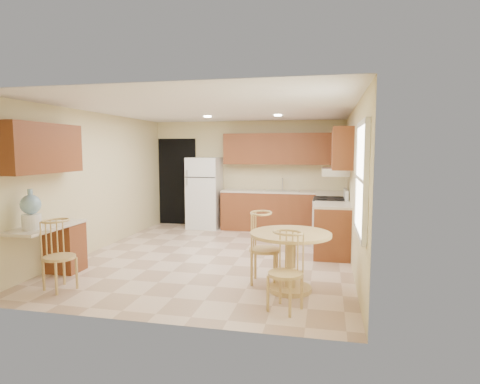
% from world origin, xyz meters
% --- Properties ---
extents(floor, '(5.50, 5.50, 0.00)m').
position_xyz_m(floor, '(0.00, 0.00, 0.00)').
color(floor, beige).
rests_on(floor, ground).
extents(ceiling, '(4.50, 5.50, 0.02)m').
position_xyz_m(ceiling, '(0.00, 0.00, 2.50)').
color(ceiling, white).
rests_on(ceiling, wall_back).
extents(wall_back, '(4.50, 0.02, 2.50)m').
position_xyz_m(wall_back, '(0.00, 2.75, 1.25)').
color(wall_back, '#CFC48B').
rests_on(wall_back, floor).
extents(wall_front, '(4.50, 0.02, 2.50)m').
position_xyz_m(wall_front, '(0.00, -2.75, 1.25)').
color(wall_front, '#CFC48B').
rests_on(wall_front, floor).
extents(wall_left, '(0.02, 5.50, 2.50)m').
position_xyz_m(wall_left, '(-2.25, 0.00, 1.25)').
color(wall_left, '#CFC48B').
rests_on(wall_left, floor).
extents(wall_right, '(0.02, 5.50, 2.50)m').
position_xyz_m(wall_right, '(2.25, 0.00, 1.25)').
color(wall_right, '#CFC48B').
rests_on(wall_right, floor).
extents(doorway, '(0.90, 0.02, 2.10)m').
position_xyz_m(doorway, '(-1.75, 2.73, 1.05)').
color(doorway, black).
rests_on(doorway, floor).
extents(base_cab_back, '(2.75, 0.60, 0.87)m').
position_xyz_m(base_cab_back, '(0.88, 2.45, 0.43)').
color(base_cab_back, brown).
rests_on(base_cab_back, floor).
extents(counter_back, '(2.75, 0.63, 0.04)m').
position_xyz_m(counter_back, '(0.88, 2.45, 0.89)').
color(counter_back, beige).
rests_on(counter_back, base_cab_back).
extents(base_cab_right_a, '(0.60, 0.59, 0.87)m').
position_xyz_m(base_cab_right_a, '(1.95, 1.85, 0.43)').
color(base_cab_right_a, brown).
rests_on(base_cab_right_a, floor).
extents(counter_right_a, '(0.63, 0.59, 0.04)m').
position_xyz_m(counter_right_a, '(1.95, 1.85, 0.89)').
color(counter_right_a, beige).
rests_on(counter_right_a, base_cab_right_a).
extents(base_cab_right_b, '(0.60, 0.80, 0.87)m').
position_xyz_m(base_cab_right_b, '(1.95, 0.40, 0.43)').
color(base_cab_right_b, brown).
rests_on(base_cab_right_b, floor).
extents(counter_right_b, '(0.63, 0.80, 0.04)m').
position_xyz_m(counter_right_b, '(1.95, 0.40, 0.89)').
color(counter_right_b, beige).
rests_on(counter_right_b, base_cab_right_b).
extents(upper_cab_back, '(2.75, 0.33, 0.70)m').
position_xyz_m(upper_cab_back, '(0.88, 2.58, 1.85)').
color(upper_cab_back, brown).
rests_on(upper_cab_back, wall_back).
extents(upper_cab_right, '(0.33, 2.42, 0.70)m').
position_xyz_m(upper_cab_right, '(2.08, 1.21, 1.85)').
color(upper_cab_right, brown).
rests_on(upper_cab_right, wall_right).
extents(upper_cab_left, '(0.33, 1.40, 0.70)m').
position_xyz_m(upper_cab_left, '(-2.08, -1.60, 1.85)').
color(upper_cab_left, brown).
rests_on(upper_cab_left, wall_left).
extents(sink, '(0.78, 0.44, 0.01)m').
position_xyz_m(sink, '(0.85, 2.45, 0.91)').
color(sink, silver).
rests_on(sink, counter_back).
extents(range_hood, '(0.50, 0.76, 0.14)m').
position_xyz_m(range_hood, '(2.00, 1.18, 1.42)').
color(range_hood, silver).
rests_on(range_hood, upper_cab_right).
extents(desk_pedestal, '(0.48, 0.42, 0.72)m').
position_xyz_m(desk_pedestal, '(-2.00, -1.32, 0.36)').
color(desk_pedestal, brown).
rests_on(desk_pedestal, floor).
extents(desk_top, '(0.50, 1.20, 0.04)m').
position_xyz_m(desk_top, '(-2.00, -1.70, 0.75)').
color(desk_top, beige).
rests_on(desk_top, desk_pedestal).
extents(window, '(0.06, 1.12, 1.30)m').
position_xyz_m(window, '(2.23, -1.85, 1.50)').
color(window, white).
rests_on(window, wall_right).
extents(can_light_a, '(0.14, 0.14, 0.02)m').
position_xyz_m(can_light_a, '(-0.50, 1.20, 2.48)').
color(can_light_a, white).
rests_on(can_light_a, ceiling).
extents(can_light_b, '(0.14, 0.14, 0.02)m').
position_xyz_m(can_light_b, '(0.90, 1.20, 2.48)').
color(can_light_b, white).
rests_on(can_light_b, ceiling).
extents(refrigerator, '(0.73, 0.71, 1.65)m').
position_xyz_m(refrigerator, '(-0.95, 2.40, 0.82)').
color(refrigerator, white).
rests_on(refrigerator, floor).
extents(stove, '(0.65, 0.76, 1.09)m').
position_xyz_m(stove, '(1.92, 1.18, 0.47)').
color(stove, white).
rests_on(stove, floor).
extents(dining_table, '(1.04, 1.04, 0.77)m').
position_xyz_m(dining_table, '(1.40, -1.46, 0.50)').
color(dining_table, tan).
rests_on(dining_table, floor).
extents(chair_table_a, '(0.43, 0.55, 0.97)m').
position_xyz_m(chair_table_a, '(1.03, -1.30, 0.59)').
color(chair_table_a, tan).
rests_on(chair_table_a, floor).
extents(chair_table_b, '(0.40, 0.44, 0.90)m').
position_xyz_m(chair_table_b, '(1.40, -2.20, 0.55)').
color(chair_table_b, tan).
rests_on(chair_table_b, floor).
extents(chair_desk, '(0.40, 0.52, 0.91)m').
position_xyz_m(chair_desk, '(-1.55, -2.14, 0.56)').
color(chair_desk, tan).
rests_on(chair_desk, floor).
extents(water_crock, '(0.26, 0.26, 0.54)m').
position_xyz_m(water_crock, '(-2.00, -1.98, 1.01)').
color(water_crock, white).
rests_on(water_crock, desk_top).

